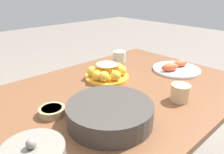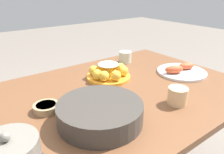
{
  "view_description": "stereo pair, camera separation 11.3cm",
  "coord_description": "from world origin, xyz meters",
  "px_view_note": "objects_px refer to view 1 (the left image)",
  "views": [
    {
      "loc": [
        0.68,
        0.69,
        1.2
      ],
      "look_at": [
        -0.03,
        -0.08,
        0.77
      ],
      "focal_mm": 35.0,
      "sensor_mm": 36.0,
      "label": 1
    },
    {
      "loc": [
        0.59,
        0.76,
        1.2
      ],
      "look_at": [
        -0.03,
        -0.08,
        0.77
      ],
      "focal_mm": 35.0,
      "sensor_mm": 36.0,
      "label": 2
    }
  ],
  "objects_px": {
    "dining_table": "(118,107)",
    "serving_bowl": "(110,112)",
    "sauce_bowl": "(52,111)",
    "seafood_platter": "(176,68)",
    "cup_near": "(119,57)",
    "cup_far": "(180,93)",
    "cake_plate": "(107,72)"
  },
  "relations": [
    {
      "from": "dining_table",
      "to": "serving_bowl",
      "type": "xyz_separation_m",
      "value": [
        0.21,
        0.17,
        0.14
      ]
    },
    {
      "from": "sauce_bowl",
      "to": "cup_near",
      "type": "xyz_separation_m",
      "value": [
        -0.66,
        -0.28,
        0.02
      ]
    },
    {
      "from": "seafood_platter",
      "to": "serving_bowl",
      "type": "bearing_deg",
      "value": 10.94
    },
    {
      "from": "sauce_bowl",
      "to": "seafood_platter",
      "type": "bearing_deg",
      "value": 175.06
    },
    {
      "from": "serving_bowl",
      "to": "sauce_bowl",
      "type": "bearing_deg",
      "value": -55.48
    },
    {
      "from": "cup_near",
      "to": "cup_far",
      "type": "height_order",
      "value": "cup_far"
    },
    {
      "from": "cup_near",
      "to": "cup_far",
      "type": "distance_m",
      "value": 0.59
    },
    {
      "from": "dining_table",
      "to": "cup_far",
      "type": "relative_size",
      "value": 15.44
    },
    {
      "from": "sauce_bowl",
      "to": "cup_far",
      "type": "relative_size",
      "value": 1.22
    },
    {
      "from": "dining_table",
      "to": "cake_plate",
      "type": "height_order",
      "value": "cake_plate"
    },
    {
      "from": "sauce_bowl",
      "to": "cup_far",
      "type": "bearing_deg",
      "value": 149.41
    },
    {
      "from": "dining_table",
      "to": "sauce_bowl",
      "type": "height_order",
      "value": "sauce_bowl"
    },
    {
      "from": "sauce_bowl",
      "to": "dining_table",
      "type": "bearing_deg",
      "value": 175.94
    },
    {
      "from": "serving_bowl",
      "to": "sauce_bowl",
      "type": "xyz_separation_m",
      "value": [
        0.13,
        -0.2,
        -0.03
      ]
    },
    {
      "from": "cake_plate",
      "to": "serving_bowl",
      "type": "distance_m",
      "value": 0.42
    },
    {
      "from": "dining_table",
      "to": "sauce_bowl",
      "type": "relative_size",
      "value": 12.64
    },
    {
      "from": "dining_table",
      "to": "cup_near",
      "type": "height_order",
      "value": "cup_near"
    },
    {
      "from": "cake_plate",
      "to": "cup_far",
      "type": "distance_m",
      "value": 0.42
    },
    {
      "from": "cake_plate",
      "to": "dining_table",
      "type": "bearing_deg",
      "value": 67.05
    },
    {
      "from": "serving_bowl",
      "to": "sauce_bowl",
      "type": "distance_m",
      "value": 0.24
    },
    {
      "from": "serving_bowl",
      "to": "cup_far",
      "type": "height_order",
      "value": "serving_bowl"
    },
    {
      "from": "dining_table",
      "to": "serving_bowl",
      "type": "height_order",
      "value": "serving_bowl"
    },
    {
      "from": "cup_far",
      "to": "cup_near",
      "type": "bearing_deg",
      "value": -107.56
    },
    {
      "from": "cake_plate",
      "to": "seafood_platter",
      "type": "bearing_deg",
      "value": 153.06
    },
    {
      "from": "dining_table",
      "to": "cup_far",
      "type": "xyz_separation_m",
      "value": [
        -0.14,
        0.26,
        0.13
      ]
    },
    {
      "from": "cake_plate",
      "to": "sauce_bowl",
      "type": "height_order",
      "value": "cake_plate"
    },
    {
      "from": "dining_table",
      "to": "seafood_platter",
      "type": "relative_size",
      "value": 4.65
    },
    {
      "from": "cup_near",
      "to": "sauce_bowl",
      "type": "bearing_deg",
      "value": 23.18
    },
    {
      "from": "seafood_platter",
      "to": "cup_near",
      "type": "relative_size",
      "value": 3.41
    },
    {
      "from": "serving_bowl",
      "to": "cup_far",
      "type": "relative_size",
      "value": 3.79
    },
    {
      "from": "cake_plate",
      "to": "sauce_bowl",
      "type": "bearing_deg",
      "value": 17.31
    },
    {
      "from": "dining_table",
      "to": "cup_far",
      "type": "distance_m",
      "value": 0.32
    }
  ]
}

